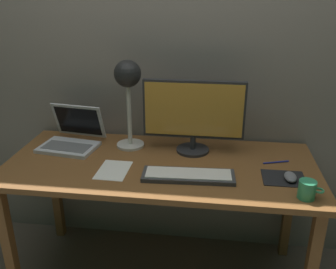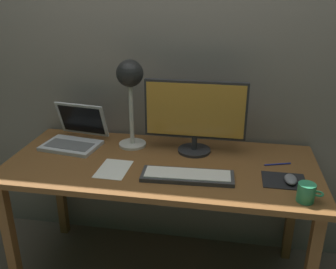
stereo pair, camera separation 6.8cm
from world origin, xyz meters
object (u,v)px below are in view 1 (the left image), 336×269
object	(u,v)px
pen	(276,162)
laptop	(73,134)
keyboard_main	(188,175)
coffee_mug	(307,190)
monitor	(194,113)
mouse	(290,177)
desk_lamp	(128,83)

from	to	relation	value
pen	laptop	bearing A→B (deg)	175.42
keyboard_main	laptop	xyz separation A→B (m)	(-0.68, 0.31, 0.05)
keyboard_main	pen	xyz separation A→B (m)	(0.44, 0.22, -0.01)
coffee_mug	pen	world-z (taller)	coffee_mug
monitor	coffee_mug	world-z (taller)	monitor
keyboard_main	laptop	distance (m)	0.75
coffee_mug	pen	size ratio (longest dim) A/B	0.78
laptop	pen	bearing A→B (deg)	-4.58
keyboard_main	mouse	size ratio (longest dim) A/B	4.65
desk_lamp	coffee_mug	bearing A→B (deg)	-26.68
laptop	coffee_mug	size ratio (longest dim) A/B	3.14
coffee_mug	monitor	bearing A→B (deg)	141.28
keyboard_main	pen	size ratio (longest dim) A/B	3.19
laptop	coffee_mug	bearing A→B (deg)	-19.22
laptop	mouse	bearing A→B (deg)	-13.19
monitor	keyboard_main	bearing A→B (deg)	-89.86
laptop	mouse	world-z (taller)	laptop
coffee_mug	mouse	bearing A→B (deg)	106.43
monitor	keyboard_main	world-z (taller)	monitor
desk_lamp	coffee_mug	size ratio (longest dim) A/B	4.49
laptop	pen	size ratio (longest dim) A/B	2.45
coffee_mug	laptop	bearing A→B (deg)	160.78
desk_lamp	laptop	bearing A→B (deg)	-176.30
keyboard_main	coffee_mug	xyz separation A→B (m)	(0.52, -0.11, 0.03)
keyboard_main	laptop	world-z (taller)	laptop
monitor	coffee_mug	xyz separation A→B (m)	(0.52, -0.42, -0.18)
coffee_mug	keyboard_main	bearing A→B (deg)	167.64
keyboard_main	mouse	xyz separation A→B (m)	(0.48, 0.03, 0.01)
desk_lamp	pen	xyz separation A→B (m)	(0.79, -0.11, -0.36)
monitor	coffee_mug	size ratio (longest dim) A/B	4.95
coffee_mug	pen	bearing A→B (deg)	104.17
desk_lamp	pen	bearing A→B (deg)	-7.95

